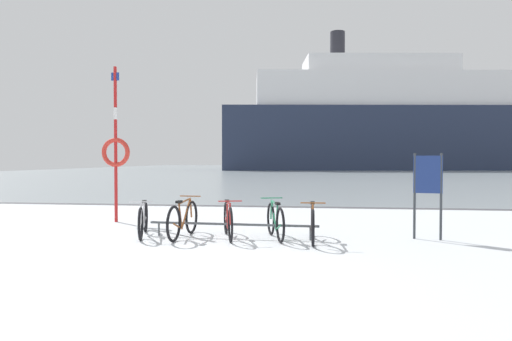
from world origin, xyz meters
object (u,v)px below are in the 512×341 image
object	(u,v)px
bicycle_3	(275,221)
ferry_ship	(383,124)
bicycle_2	(228,220)
bicycle_4	(313,223)
info_sign	(428,182)
rescue_post	(116,148)
bicycle_0	(143,219)
bicycle_1	(183,219)

from	to	relation	value
bicycle_3	ferry_ship	world-z (taller)	ferry_ship
bicycle_3	bicycle_2	bearing A→B (deg)	-176.50
bicycle_4	info_sign	distance (m)	2.47
rescue_post	bicycle_4	bearing A→B (deg)	-23.67
bicycle_3	ferry_ship	bearing A→B (deg)	80.40
bicycle_3	rescue_post	world-z (taller)	rescue_post
bicycle_2	bicycle_3	bearing A→B (deg)	3.50
bicycle_3	bicycle_4	bearing A→B (deg)	-18.03
bicycle_4	ferry_ship	size ratio (longest dim) A/B	0.03
bicycle_3	ferry_ship	xyz separation A→B (m)	(10.78, 63.75, 6.73)
bicycle_4	rescue_post	xyz separation A→B (m)	(-5.02, 2.20, 1.52)
info_sign	bicycle_2	bearing A→B (deg)	-174.42
rescue_post	ferry_ship	bearing A→B (deg)	76.31
ferry_ship	bicycle_0	bearing A→B (deg)	-101.99
bicycle_1	ferry_ship	world-z (taller)	ferry_ship
bicycle_4	rescue_post	distance (m)	5.69
info_sign	bicycle_3	bearing A→B (deg)	-173.77
bicycle_2	rescue_post	bearing A→B (deg)	148.70
bicycle_4	bicycle_1	bearing A→B (deg)	177.18
bicycle_0	bicycle_4	bearing A→B (deg)	-3.21
bicycle_1	bicycle_2	distance (m)	0.93
bicycle_0	bicycle_1	xyz separation A→B (m)	(0.88, -0.07, 0.03)
bicycle_1	ferry_ship	xyz separation A→B (m)	(12.67, 63.87, 6.72)
info_sign	ferry_ship	world-z (taller)	ferry_ship
bicycle_2	bicycle_1	bearing A→B (deg)	-176.54
bicycle_3	rescue_post	distance (m)	4.94
bicycle_1	rescue_post	bearing A→B (deg)	139.07
bicycle_1	info_sign	world-z (taller)	info_sign
bicycle_1	bicycle_4	size ratio (longest dim) A/B	1.03
rescue_post	bicycle_3	bearing A→B (deg)	-24.61
rescue_post	ferry_ship	distance (m)	63.82
bicycle_2	info_sign	distance (m)	4.08
bicycle_2	ferry_ship	size ratio (longest dim) A/B	0.03
bicycle_1	bicycle_4	world-z (taller)	bicycle_1
bicycle_4	info_sign	bearing A→B (deg)	14.17
bicycle_4	bicycle_3	bearing A→B (deg)	161.97
bicycle_4	info_sign	size ratio (longest dim) A/B	0.99
bicycle_4	rescue_post	size ratio (longest dim) A/B	0.43
rescue_post	bicycle_2	bearing A→B (deg)	-31.30
bicycle_1	bicycle_4	xyz separation A→B (m)	(2.63, -0.13, -0.01)
bicycle_2	ferry_ship	world-z (taller)	ferry_ship
bicycle_2	rescue_post	distance (m)	4.17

